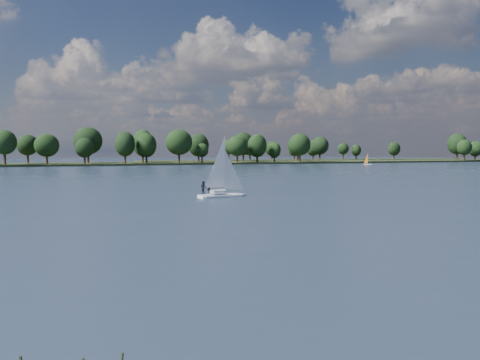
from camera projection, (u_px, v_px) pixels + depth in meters
name	position (u px, v px, depth m)	size (l,w,h in m)	color
ground	(82.00, 178.00, 113.73)	(700.00, 700.00, 0.00)	#233342
far_shore	(45.00, 165.00, 216.02)	(660.00, 40.00, 1.50)	black
far_shore_back	(319.00, 161.00, 324.43)	(220.00, 30.00, 1.40)	black
sailboat	(220.00, 179.00, 66.14)	(6.21, 2.64, 7.91)	white
dinghy_orange	(368.00, 162.00, 227.55)	(3.21, 2.95, 5.02)	white
treeline	(12.00, 145.00, 206.94)	(562.11, 73.58, 17.70)	black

